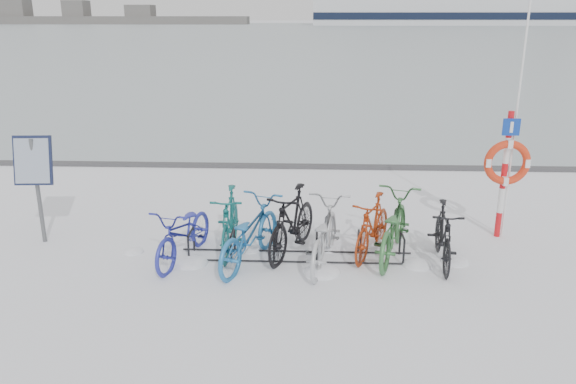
{
  "coord_description": "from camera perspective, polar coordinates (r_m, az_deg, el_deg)",
  "views": [
    {
      "loc": [
        0.26,
        -8.85,
        3.97
      ],
      "look_at": [
        -0.16,
        0.6,
        0.99
      ],
      "focal_mm": 35.0,
      "sensor_mm": 36.0,
      "label": 1
    }
  ],
  "objects": [
    {
      "name": "bike_3",
      "position": [
        9.69,
        0.42,
        -2.87
      ],
      "size": [
        1.22,
        2.06,
        1.19
      ],
      "primitive_type": "imported",
      "rotation": [
        0.0,
        0.0,
        -0.36
      ],
      "color": "black",
      "rests_on": "ground"
    },
    {
      "name": "ground",
      "position": [
        9.7,
        0.78,
        -6.66
      ],
      "size": [
        900.0,
        900.0,
        0.0
      ],
      "primitive_type": "plane",
      "color": "white",
      "rests_on": "ground"
    },
    {
      "name": "shoreline",
      "position": [
        295.35,
        -22.85,
        15.99
      ],
      "size": [
        180.0,
        12.0,
        9.5
      ],
      "color": "#515151",
      "rests_on": "ground"
    },
    {
      "name": "bike_2",
      "position": [
        9.35,
        -3.98,
        -3.99
      ],
      "size": [
        1.41,
        2.23,
        1.1
      ],
      "primitive_type": "imported",
      "rotation": [
        0.0,
        0.0,
        2.79
      ],
      "color": "#226AA8",
      "rests_on": "ground"
    },
    {
      "name": "bike_7",
      "position": [
        9.68,
        15.51,
        -4.05
      ],
      "size": [
        0.64,
        1.77,
        1.04
      ],
      "primitive_type": "imported",
      "rotation": [
        0.0,
        0.0,
        -0.09
      ],
      "color": "black",
      "rests_on": "ground"
    },
    {
      "name": "ice_sheet",
      "position": [
        163.89,
        2.55,
        16.12
      ],
      "size": [
        400.0,
        298.0,
        0.02
      ],
      "primitive_type": "cube",
      "color": "#9EADB3",
      "rests_on": "ground"
    },
    {
      "name": "bike_0",
      "position": [
        9.63,
        -10.49,
        -3.87
      ],
      "size": [
        1.11,
        2.04,
        1.02
      ],
      "primitive_type": "imported",
      "rotation": [
        0.0,
        0.0,
        -0.24
      ],
      "color": "#262B99",
      "rests_on": "ground"
    },
    {
      "name": "bike_6",
      "position": [
        9.75,
        10.6,
        -3.27
      ],
      "size": [
        1.35,
        2.27,
        1.12
      ],
      "primitive_type": "imported",
      "rotation": [
        0.0,
        0.0,
        2.84
      ],
      "color": "#346D38",
      "rests_on": "ground"
    },
    {
      "name": "snow_drifts",
      "position": [
        9.64,
        2.78,
        -6.85
      ],
      "size": [
        5.96,
        1.75,
        0.21
      ],
      "color": "white",
      "rests_on": "ground"
    },
    {
      "name": "bike_rack",
      "position": [
        9.63,
        0.78,
        -5.68
      ],
      "size": [
        4.0,
        0.48,
        0.46
      ],
      "color": "black",
      "rests_on": "ground"
    },
    {
      "name": "bike_4",
      "position": [
        9.32,
        3.62,
        -4.12
      ],
      "size": [
        1.09,
        2.16,
        1.08
      ],
      "primitive_type": "imported",
      "rotation": [
        0.0,
        0.0,
        2.95
      ],
      "color": "#AAADB1",
      "rests_on": "ground"
    },
    {
      "name": "bike_1",
      "position": [
        9.85,
        -5.93,
        -2.81
      ],
      "size": [
        0.54,
        1.89,
        1.13
      ],
      "primitive_type": "imported",
      "rotation": [
        0.0,
        0.0,
        0.01
      ],
      "color": "#125A59",
      "rests_on": "ground"
    },
    {
      "name": "bike_5",
      "position": [
        9.8,
        8.59,
        -3.26
      ],
      "size": [
        1.16,
        1.82,
        1.06
      ],
      "primitive_type": "imported",
      "rotation": [
        0.0,
        0.0,
        -0.41
      ],
      "color": "#972D0E",
      "rests_on": "ground"
    },
    {
      "name": "info_board",
      "position": [
        10.84,
        -24.41,
        2.33
      ],
      "size": [
        0.68,
        0.3,
        1.98
      ],
      "rotation": [
        0.0,
        0.0,
        0.08
      ],
      "color": "#595B5E",
      "rests_on": "ground"
    },
    {
      "name": "lifebuoy_station",
      "position": [
        10.83,
        21.36,
        2.78
      ],
      "size": [
        0.83,
        0.23,
        4.3
      ],
      "color": "red",
      "rests_on": "ground"
    },
    {
      "name": "quay_edge",
      "position": [
        15.26,
        1.48,
        2.62
      ],
      "size": [
        400.0,
        0.25,
        0.1
      ],
      "primitive_type": "cube",
      "color": "#3F3F42",
      "rests_on": "ground"
    }
  ]
}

